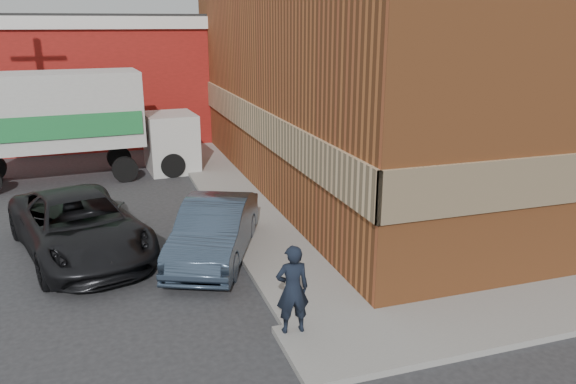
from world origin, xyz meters
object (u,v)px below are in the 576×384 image
object	(u,v)px
brick_building	(445,40)
warehouse	(31,78)
sedan	(214,230)
box_truck	(76,118)
man	(292,289)
suv_a	(79,225)

from	to	relation	value
brick_building	warehouse	xyz separation A→B (m)	(-14.50, 11.00, -1.87)
warehouse	sedan	size ratio (longest dim) A/B	3.93
sedan	box_truck	size ratio (longest dim) A/B	0.55
man	sedan	size ratio (longest dim) A/B	0.38
brick_building	man	size ratio (longest dim) A/B	11.48
suv_a	warehouse	bearing A→B (deg)	82.88
warehouse	suv_a	size ratio (longest dim) A/B	3.11
man	suv_a	distance (m)	6.13
brick_building	suv_a	size ratio (longest dim) A/B	3.49
suv_a	box_truck	size ratio (longest dim) A/B	0.69
warehouse	sedan	distance (m)	17.37
brick_building	sedan	distance (m)	11.48
brick_building	warehouse	world-z (taller)	brick_building
box_truck	sedan	bearing A→B (deg)	-73.41
man	box_truck	world-z (taller)	box_truck
sedan	man	bearing A→B (deg)	-57.86
sedan	box_truck	xyz separation A→B (m)	(-3.10, 8.29, 1.44)
man	sedan	world-z (taller)	man
brick_building	sedan	xyz separation A→B (m)	(-9.30, -5.43, -4.00)
sedan	brick_building	bearing A→B (deg)	53.49
man	box_truck	xyz separation A→B (m)	(-3.70, 12.11, 1.21)
sedan	box_truck	distance (m)	8.97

